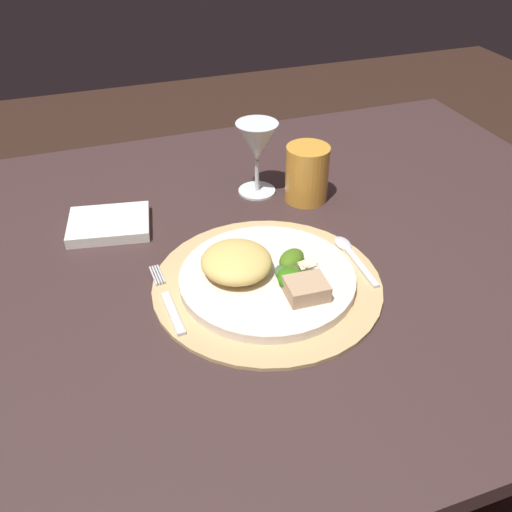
% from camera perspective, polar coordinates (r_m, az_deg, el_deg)
% --- Properties ---
extents(ground_plane, '(6.00, 6.00, 0.00)m').
position_cam_1_polar(ground_plane, '(1.46, -3.08, -24.34)').
color(ground_plane, '#331F18').
extents(dining_table, '(1.47, 0.96, 0.74)m').
position_cam_1_polar(dining_table, '(0.97, -4.25, -5.88)').
color(dining_table, '#3A2726').
rests_on(dining_table, ground).
extents(placemat, '(0.34, 0.34, 0.01)m').
position_cam_1_polar(placemat, '(0.83, 1.14, -2.86)').
color(placemat, tan).
rests_on(placemat, dining_table).
extents(dinner_plate, '(0.26, 0.26, 0.02)m').
position_cam_1_polar(dinner_plate, '(0.83, 1.15, -2.29)').
color(dinner_plate, silver).
rests_on(dinner_plate, placemat).
extents(pasta_serving, '(0.11, 0.12, 0.04)m').
position_cam_1_polar(pasta_serving, '(0.81, -2.01, -0.58)').
color(pasta_serving, '#E3BF64').
rests_on(pasta_serving, dinner_plate).
extents(salad_greens, '(0.07, 0.10, 0.03)m').
position_cam_1_polar(salad_greens, '(0.81, 3.66, -1.54)').
color(salad_greens, '#467313').
rests_on(salad_greens, dinner_plate).
extents(bread_piece, '(0.06, 0.05, 0.02)m').
position_cam_1_polar(bread_piece, '(0.78, 5.15, -3.35)').
color(bread_piece, tan).
rests_on(bread_piece, dinner_plate).
extents(fork, '(0.02, 0.16, 0.00)m').
position_cam_1_polar(fork, '(0.80, -8.93, -4.61)').
color(fork, silver).
rests_on(fork, placemat).
extents(spoon, '(0.02, 0.14, 0.01)m').
position_cam_1_polar(spoon, '(0.90, 9.53, 0.36)').
color(spoon, silver).
rests_on(spoon, placemat).
extents(napkin, '(0.15, 0.13, 0.02)m').
position_cam_1_polar(napkin, '(0.99, -14.72, 3.16)').
color(napkin, white).
rests_on(napkin, dining_table).
extents(wine_glass, '(0.08, 0.08, 0.14)m').
position_cam_1_polar(wine_glass, '(1.02, 0.09, 11.25)').
color(wine_glass, silver).
rests_on(wine_glass, dining_table).
extents(amber_tumbler, '(0.08, 0.08, 0.10)m').
position_cam_1_polar(amber_tumbler, '(1.02, 5.21, 8.35)').
color(amber_tumbler, gold).
rests_on(amber_tumbler, dining_table).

